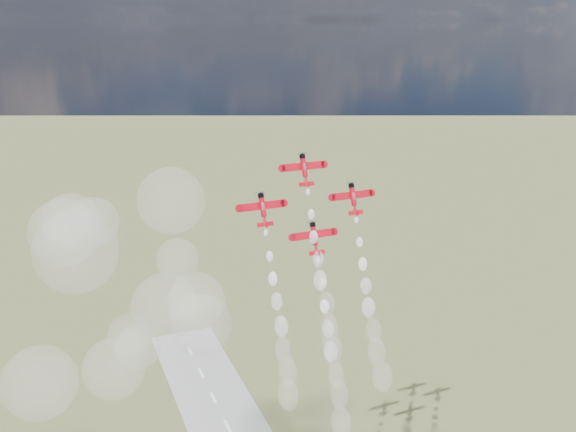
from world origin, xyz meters
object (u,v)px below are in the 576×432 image
at_px(plane_left, 263,209).
at_px(plane_right, 353,198).
at_px(plane_lead, 304,169).
at_px(plane_slot, 315,238).

height_order(plane_left, plane_right, same).
distance_m(plane_lead, plane_right, 15.80).
relative_size(plane_left, plane_slot, 1.00).
height_order(plane_left, plane_slot, plane_left).
relative_size(plane_lead, plane_left, 1.00).
bearing_deg(plane_lead, plane_right, -15.14).
height_order(plane_lead, plane_right, plane_lead).
height_order(plane_lead, plane_left, plane_lead).
distance_m(plane_left, plane_right, 25.88).
relative_size(plane_right, plane_slot, 1.00).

